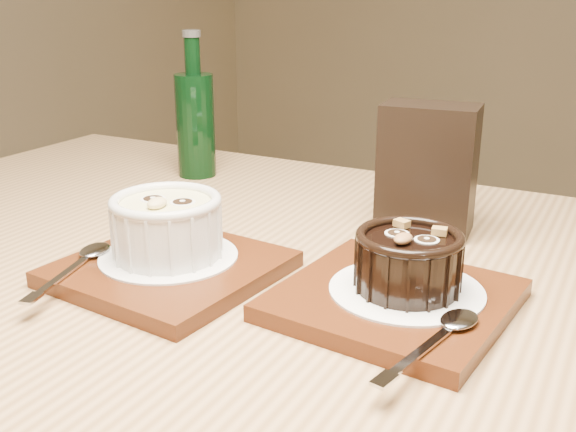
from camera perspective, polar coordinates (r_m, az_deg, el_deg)
name	(u,v)px	position (r m, az deg, el deg)	size (l,w,h in m)	color
table	(273,363)	(0.67, -1.31, -12.34)	(1.25, 0.87, 0.75)	olive
tray_left	(170,269)	(0.64, -9.94, -4.43)	(0.18, 0.18, 0.01)	#4F230D
doily_left	(169,256)	(0.65, -10.06, -3.36)	(0.13, 0.13, 0.00)	white
ramekin_white	(167,223)	(0.63, -10.23, -0.62)	(0.10, 0.10, 0.06)	silver
spoon_left	(76,264)	(0.64, -17.52, -3.88)	(0.03, 0.13, 0.01)	#B8BBC2
tray_right	(394,300)	(0.58, 8.94, -7.03)	(0.18, 0.18, 0.01)	#4F230D
doily_right	(406,290)	(0.58, 10.00, -6.18)	(0.13, 0.13, 0.00)	white
ramekin_dark	(408,258)	(0.56, 10.16, -3.56)	(0.09, 0.09, 0.05)	black
spoon_right	(437,337)	(0.50, 12.50, -9.95)	(0.03, 0.13, 0.01)	#B8BBC2
condiment_stand	(427,169)	(0.74, 11.71, 3.91)	(0.10, 0.06, 0.14)	black
green_bottle	(195,121)	(0.96, -7.85, 7.96)	(0.05, 0.05, 0.20)	black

